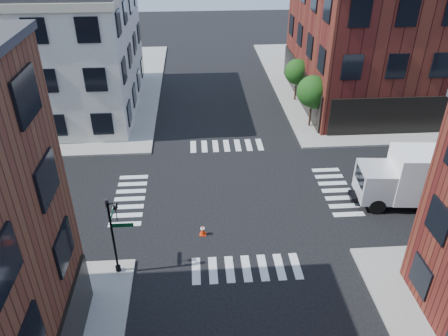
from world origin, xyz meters
name	(u,v)px	position (x,y,z in m)	size (l,w,h in m)	color
ground	(234,195)	(0.00, 0.00, 0.00)	(120.00, 120.00, 0.00)	black
sidewalk_ne	(405,80)	(21.00, 21.00, 0.07)	(30.00, 30.00, 0.15)	gray
sidewalk_nw	(18,89)	(-21.00, 21.00, 0.07)	(30.00, 30.00, 0.15)	gray
building_ne	(435,38)	(20.50, 16.00, 6.00)	(25.00, 16.00, 12.00)	#431110
building_nw	(8,51)	(-19.00, 16.00, 5.50)	(22.00, 16.00, 11.00)	beige
tree_near	(313,93)	(7.56, 9.98, 3.16)	(2.69, 2.69, 4.49)	black
tree_far	(298,73)	(7.56, 15.98, 2.87)	(2.43, 2.43, 4.07)	black
signal_pole	(114,229)	(-6.72, -6.68, 2.86)	(1.29, 1.24, 4.60)	black
box_truck	(428,178)	(12.07, -1.85, 1.98)	(8.58, 3.27, 3.81)	white
traffic_cone	(203,230)	(-2.25, -4.00, 0.33)	(0.42, 0.42, 0.69)	#F3330A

